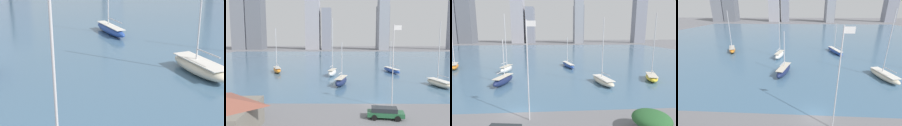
% 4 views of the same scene
% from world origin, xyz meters
% --- Properties ---
extents(harbor_water, '(180.00, 140.00, 0.00)m').
position_xyz_m(harbor_water, '(0.00, 70.00, 0.00)').
color(harbor_water, '#476B89').
rests_on(harbor_water, ground_plane).
extents(flag_pole, '(1.24, 0.14, 13.24)m').
position_xyz_m(flag_pole, '(2.02, -2.36, 7.12)').
color(flag_pole, silver).
rests_on(flag_pole, ground_plane).
extents(sailboat_blue, '(4.24, 10.72, 10.15)m').
position_xyz_m(sailboat_blue, '(10.42, 33.82, 0.79)').
color(sailboat_blue, '#284CA8').
rests_on(sailboat_blue, harbor_water).
extents(sailboat_cream, '(4.36, 8.81, 14.87)m').
position_xyz_m(sailboat_cream, '(16.58, 13.27, 0.88)').
color(sailboat_cream, beige).
rests_on(sailboat_cream, harbor_water).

